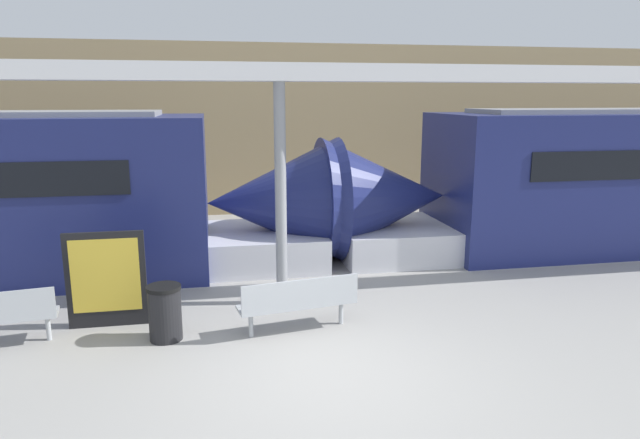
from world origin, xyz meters
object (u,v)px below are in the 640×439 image
support_column_near (281,196)px  bench_near (299,300)px  trash_bin (165,313)px  poster_board (106,279)px

support_column_near → bench_near: bearing=-85.9°
trash_bin → poster_board: 1.17m
bench_near → poster_board: bearing=155.2°
trash_bin → bench_near: bearing=-3.1°
bench_near → support_column_near: support_column_near is taller
bench_near → trash_bin: size_ratio=2.24×
bench_near → poster_board: 2.95m
trash_bin → poster_board: size_ratio=0.55×
bench_near → trash_bin: bench_near is taller
bench_near → poster_board: size_ratio=1.23×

